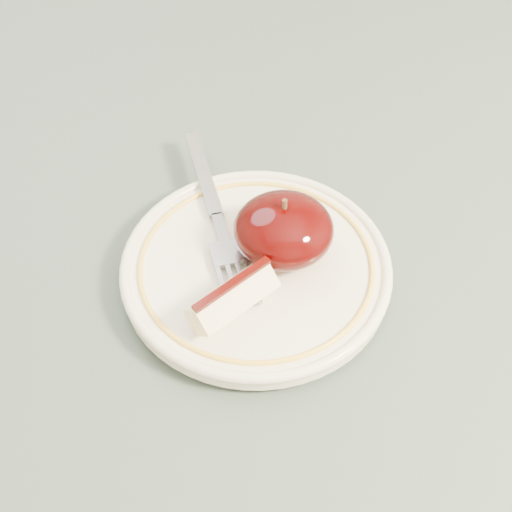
{
  "coord_description": "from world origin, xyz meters",
  "views": [
    {
      "loc": [
        -0.05,
        -0.36,
        1.2
      ],
      "look_at": [
        -0.03,
        -0.01,
        0.78
      ],
      "focal_mm": 50.0,
      "sensor_mm": 36.0,
      "label": 1
    }
  ],
  "objects_px": {
    "table": "(291,333)",
    "plate": "(256,268)",
    "fork": "(217,217)",
    "apple_half": "(283,230)"
  },
  "relations": [
    {
      "from": "table",
      "to": "fork",
      "type": "relative_size",
      "value": 4.46
    },
    {
      "from": "plate",
      "to": "fork",
      "type": "distance_m",
      "value": 0.06
    },
    {
      "from": "table",
      "to": "fork",
      "type": "distance_m",
      "value": 0.13
    },
    {
      "from": "plate",
      "to": "fork",
      "type": "bearing_deg",
      "value": 121.67
    },
    {
      "from": "table",
      "to": "plate",
      "type": "height_order",
      "value": "plate"
    },
    {
      "from": "table",
      "to": "fork",
      "type": "bearing_deg",
      "value": 145.21
    },
    {
      "from": "plate",
      "to": "fork",
      "type": "relative_size",
      "value": 1.06
    },
    {
      "from": "table",
      "to": "apple_half",
      "type": "relative_size",
      "value": 11.5
    },
    {
      "from": "table",
      "to": "apple_half",
      "type": "bearing_deg",
      "value": 142.26
    },
    {
      "from": "table",
      "to": "plate",
      "type": "bearing_deg",
      "value": -170.83
    }
  ]
}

